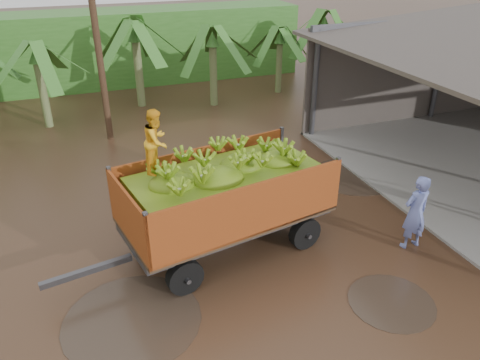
% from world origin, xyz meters
% --- Properties ---
extents(ground, '(100.00, 100.00, 0.00)m').
position_xyz_m(ground, '(0.00, 0.00, 0.00)').
color(ground, black).
rests_on(ground, ground).
extents(hedge_north, '(22.00, 3.00, 3.60)m').
position_xyz_m(hedge_north, '(-2.00, 16.00, 1.80)').
color(hedge_north, '#2D661E').
rests_on(hedge_north, ground).
extents(banana_trailer, '(6.86, 3.19, 3.67)m').
position_xyz_m(banana_trailer, '(-0.16, -0.03, 1.46)').
color(banana_trailer, '#C7541C').
rests_on(banana_trailer, ground).
extents(man_blue, '(0.72, 0.49, 1.93)m').
position_xyz_m(man_blue, '(4.09, -1.62, 0.97)').
color(man_blue, '#6A78C2').
rests_on(man_blue, ground).
extents(utility_pole, '(1.20, 0.24, 7.84)m').
position_xyz_m(utility_pole, '(-2.00, 8.16, 3.97)').
color(utility_pole, '#47301E').
rests_on(utility_pole, ground).
extents(banana_plants, '(24.43, 20.74, 4.23)m').
position_xyz_m(banana_plants, '(-4.68, 6.65, 1.85)').
color(banana_plants, '#2D661E').
rests_on(banana_plants, ground).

